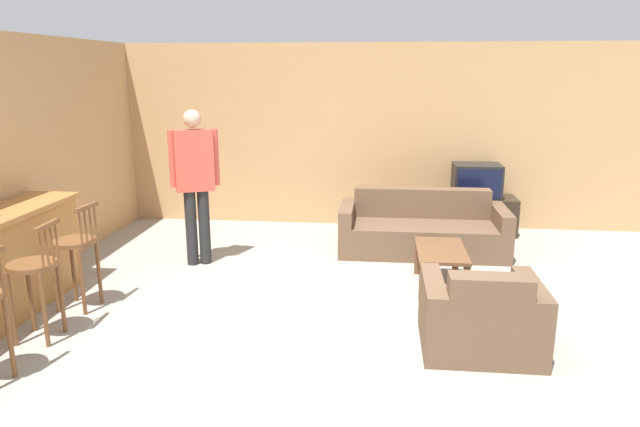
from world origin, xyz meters
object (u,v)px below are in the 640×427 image
Objects in this scene: person_by_window at (195,178)px; couch_far at (422,230)px; bar_chair_far at (76,251)px; armchair_near at (481,318)px; bar_chair_mid at (35,275)px; tv_unit at (474,215)px; coffee_table at (441,256)px; tv at (477,181)px.

couch_far is at bearing 15.96° from person_by_window.
person_by_window reaches higher than couch_far.
bar_chair_far is 1.09× the size of armchair_near.
tv_unit is at bearing 41.86° from bar_chair_mid.
bar_chair_mid is 0.92× the size of tv_unit.
tv_unit is at bearing 26.19° from person_by_window.
armchair_near is at bearing -81.93° from coffee_table.
couch_far is 2.33× the size of coffee_table.
coffee_table is at bearing -107.34° from tv_unit.
armchair_near is 3.56m from tv_unit.
bar_chair_far is at bearing -165.50° from coffee_table.
couch_far is at bearing -130.15° from tv_unit.
bar_chair_mid is 5.58m from tv.
person_by_window is at bearing -153.81° from tv_unit.
bar_chair_mid reaches higher than couch_far.
couch_far is 1.14× the size of person_by_window.
armchair_near is (3.67, 0.20, -0.30)m from bar_chair_mid.
bar_chair_far is 0.57× the size of person_by_window.
tv_unit is at bearing 36.42° from bar_chair_far.
coffee_table is 2.30m from tv.
couch_far is 2.18× the size of armchair_near.
bar_chair_mid is at bearing -109.66° from person_by_window.
person_by_window is (-3.43, -1.69, 0.77)m from tv_unit.
coffee_table is (3.48, 1.56, -0.23)m from bar_chair_mid.
tv is at bearing 49.76° from couch_far.
couch_far is 2.61m from armchair_near.
armchair_near is 3.59m from tv.
bar_chair_far is at bearing -117.80° from person_by_window.
coffee_table is at bearing 14.50° from bar_chair_far.
bar_chair_far is 0.50× the size of couch_far.
armchair_near is (3.67, -0.46, -0.30)m from bar_chair_far.
tv_unit is 3.90m from person_by_window.
armchair_near is 1.07× the size of coffee_table.
bar_chair_mid is 1.60× the size of tv.
person_by_window reaches higher than tv_unit.
couch_far is at bearing 96.59° from armchair_near.
couch_far is at bearing 32.36° from bar_chair_far.
bar_chair_far is 3.60m from coffee_table.
bar_chair_mid is 0.57× the size of person_by_window.
tv_unit is (0.78, 0.93, -0.01)m from couch_far.
tv_unit is (0.68, 2.17, -0.09)m from coffee_table.
tv_unit is at bearing 72.66° from coffee_table.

